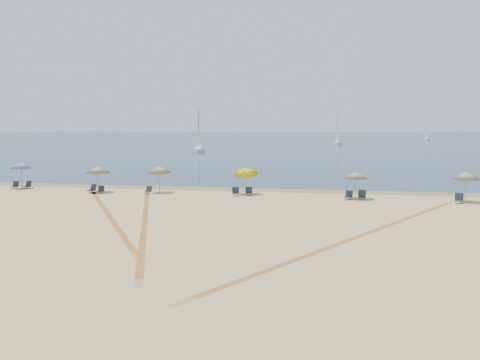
{
  "coord_description": "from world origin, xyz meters",
  "views": [
    {
      "loc": [
        7.44,
        -20.7,
        5.86
      ],
      "look_at": [
        0.0,
        20.0,
        1.3
      ],
      "focal_mm": 37.24,
      "sensor_mm": 36.0,
      "label": 1
    }
  ],
  "objects_px": {
    "umbrella_3": "(246,171)",
    "umbrella_4": "(356,175)",
    "umbrella_0": "(21,165)",
    "chair_3": "(101,190)",
    "chair_1": "(28,185)",
    "chair_4": "(148,190)",
    "chair_2": "(92,189)",
    "umbrella_1": "(98,170)",
    "sailboat_1": "(199,139)",
    "sailboat_2": "(337,136)",
    "umbrella_5": "(466,175)",
    "umbrella_2": "(159,169)",
    "sailboat_0": "(426,135)",
    "chair_7": "(349,196)",
    "chair_5": "(236,192)",
    "chair_6": "(249,192)",
    "chair_8": "(362,195)",
    "chair_0": "(15,185)",
    "chair_9": "(459,199)"
  },
  "relations": [
    {
      "from": "chair_3",
      "to": "sailboat_2",
      "type": "bearing_deg",
      "value": 65.83
    },
    {
      "from": "chair_1",
      "to": "chair_5",
      "type": "relative_size",
      "value": 0.9
    },
    {
      "from": "sailboat_0",
      "to": "chair_3",
      "type": "bearing_deg",
      "value": -127.66
    },
    {
      "from": "chair_2",
      "to": "chair_7",
      "type": "height_order",
      "value": "chair_2"
    },
    {
      "from": "chair_7",
      "to": "sailboat_2",
      "type": "xyz_separation_m",
      "value": [
        0.39,
        115.65,
        2.43
      ]
    },
    {
      "from": "sailboat_1",
      "to": "umbrella_1",
      "type": "bearing_deg",
      "value": -109.18
    },
    {
      "from": "sailboat_0",
      "to": "chair_1",
      "type": "bearing_deg",
      "value": -130.27
    },
    {
      "from": "umbrella_5",
      "to": "sailboat_0",
      "type": "bearing_deg",
      "value": 80.92
    },
    {
      "from": "chair_2",
      "to": "chair_4",
      "type": "bearing_deg",
      "value": 21.56
    },
    {
      "from": "umbrella_3",
      "to": "sailboat_1",
      "type": "distance_m",
      "value": 69.79
    },
    {
      "from": "chair_8",
      "to": "sailboat_0",
      "type": "height_order",
      "value": "sailboat_0"
    },
    {
      "from": "chair_8",
      "to": "chair_0",
      "type": "bearing_deg",
      "value": -178.31
    },
    {
      "from": "umbrella_0",
      "to": "umbrella_2",
      "type": "relative_size",
      "value": 1.04
    },
    {
      "from": "umbrella_4",
      "to": "sailboat_1",
      "type": "relative_size",
      "value": 0.24
    },
    {
      "from": "chair_4",
      "to": "sailboat_2",
      "type": "relative_size",
      "value": 0.08
    },
    {
      "from": "chair_8",
      "to": "chair_6",
      "type": "bearing_deg",
      "value": -179.89
    },
    {
      "from": "umbrella_4",
      "to": "chair_4",
      "type": "distance_m",
      "value": 17.48
    },
    {
      "from": "chair_2",
      "to": "umbrella_1",
      "type": "bearing_deg",
      "value": 74.55
    },
    {
      "from": "chair_2",
      "to": "chair_8",
      "type": "xyz_separation_m",
      "value": [
        23.01,
        -0.01,
        0.0
      ]
    },
    {
      "from": "chair_0",
      "to": "chair_2",
      "type": "relative_size",
      "value": 0.83
    },
    {
      "from": "umbrella_5",
      "to": "umbrella_4",
      "type": "bearing_deg",
      "value": 178.5
    },
    {
      "from": "umbrella_3",
      "to": "chair_7",
      "type": "bearing_deg",
      "value": -11.67
    },
    {
      "from": "umbrella_5",
      "to": "sailboat_0",
      "type": "relative_size",
      "value": 0.36
    },
    {
      "from": "umbrella_3",
      "to": "umbrella_4",
      "type": "height_order",
      "value": "umbrella_3"
    },
    {
      "from": "chair_8",
      "to": "sailboat_0",
      "type": "xyz_separation_m",
      "value": [
        34.48,
        167.24,
        1.65
      ]
    },
    {
      "from": "chair_6",
      "to": "chair_7",
      "type": "height_order",
      "value": "chair_6"
    },
    {
      "from": "umbrella_0",
      "to": "chair_3",
      "type": "height_order",
      "value": "umbrella_0"
    },
    {
      "from": "umbrella_4",
      "to": "chair_8",
      "type": "relative_size",
      "value": 2.95
    },
    {
      "from": "chair_5",
      "to": "chair_8",
      "type": "bearing_deg",
      "value": -23.43
    },
    {
      "from": "umbrella_5",
      "to": "sailboat_1",
      "type": "xyz_separation_m",
      "value": [
        -39.45,
        67.47,
        0.79
      ]
    },
    {
      "from": "umbrella_1",
      "to": "sailboat_2",
      "type": "xyz_separation_m",
      "value": [
        22.02,
        115.0,
        0.77
      ]
    },
    {
      "from": "umbrella_3",
      "to": "chair_5",
      "type": "distance_m",
      "value": 2.24
    },
    {
      "from": "chair_2",
      "to": "umbrella_0",
      "type": "bearing_deg",
      "value": -171.82
    },
    {
      "from": "chair_0",
      "to": "sailboat_1",
      "type": "height_order",
      "value": "sailboat_1"
    },
    {
      "from": "chair_4",
      "to": "chair_9",
      "type": "distance_m",
      "value": 25.03
    },
    {
      "from": "chair_1",
      "to": "chair_2",
      "type": "relative_size",
      "value": 0.9
    },
    {
      "from": "chair_1",
      "to": "chair_4",
      "type": "distance_m",
      "value": 12.41
    },
    {
      "from": "chair_9",
      "to": "sailboat_2",
      "type": "distance_m",
      "value": 116.29
    },
    {
      "from": "umbrella_4",
      "to": "chair_8",
      "type": "height_order",
      "value": "umbrella_4"
    },
    {
      "from": "sailboat_1",
      "to": "chair_7",
      "type": "bearing_deg",
      "value": -92.54
    },
    {
      "from": "chair_0",
      "to": "chair_7",
      "type": "bearing_deg",
      "value": -7.62
    },
    {
      "from": "umbrella_1",
      "to": "umbrella_5",
      "type": "bearing_deg",
      "value": -0.21
    },
    {
      "from": "sailboat_1",
      "to": "sailboat_2",
      "type": "relative_size",
      "value": 1.03
    },
    {
      "from": "umbrella_3",
      "to": "umbrella_1",
      "type": "bearing_deg",
      "value": -175.05
    },
    {
      "from": "chair_6",
      "to": "chair_9",
      "type": "xyz_separation_m",
      "value": [
        16.34,
        -1.13,
        0.02
      ]
    },
    {
      "from": "umbrella_5",
      "to": "chair_6",
      "type": "xyz_separation_m",
      "value": [
        -17.0,
        0.23,
        -1.72
      ]
    },
    {
      "from": "chair_6",
      "to": "sailboat_1",
      "type": "height_order",
      "value": "sailboat_1"
    },
    {
      "from": "chair_7",
      "to": "sailboat_1",
      "type": "bearing_deg",
      "value": 127.72
    },
    {
      "from": "umbrella_5",
      "to": "umbrella_1",
      "type": "bearing_deg",
      "value": 179.79
    },
    {
      "from": "chair_3",
      "to": "chair_9",
      "type": "distance_m",
      "value": 29.3
    }
  ]
}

